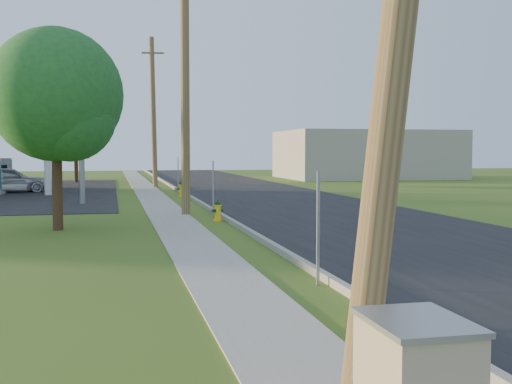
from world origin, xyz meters
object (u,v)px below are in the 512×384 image
(hydrant_far, at_px, (181,189))
(car_silver, at_px, (8,180))
(utility_pole_far, at_px, (153,112))
(hydrant_near, at_px, (367,300))
(hydrant_mid, at_px, (218,211))
(utility_pole_mid, at_px, (185,78))
(tree_lot, at_px, (77,114))
(fuel_pump_se, at_px, (4,178))
(price_pylon, at_px, (80,79))
(tree_verge, at_px, (59,100))

(hydrant_far, xyz_separation_m, car_silver, (-9.04, 5.33, 0.33))
(utility_pole_far, distance_m, hydrant_near, 33.65)
(hydrant_mid, bearing_deg, utility_pole_mid, 107.20)
(tree_lot, distance_m, hydrant_far, 17.92)
(car_silver, bearing_deg, hydrant_near, -178.94)
(utility_pole_mid, xyz_separation_m, hydrant_near, (0.71, -15.35, -4.61))
(utility_pole_mid, bearing_deg, fuel_pump_se, 117.63)
(utility_pole_mid, xyz_separation_m, tree_lot, (-5.08, 25.28, 0.03))
(utility_pole_mid, distance_m, car_silver, 17.05)
(price_pylon, bearing_deg, hydrant_near, -77.53)
(utility_pole_mid, distance_m, fuel_pump_se, 19.65)
(price_pylon, bearing_deg, car_silver, 116.35)
(utility_pole_mid, distance_m, hydrant_mid, 5.28)
(utility_pole_mid, height_order, hydrant_far, utility_pole_mid)
(utility_pole_mid, bearing_deg, hydrant_far, 85.02)
(hydrant_mid, xyz_separation_m, hydrant_far, (0.01, 11.45, 0.05))
(hydrant_far, bearing_deg, tree_verge, -111.09)
(utility_pole_mid, relative_size, hydrant_near, 14.12)
(utility_pole_mid, relative_size, tree_lot, 1.27)
(hydrant_mid, bearing_deg, utility_pole_far, 92.15)
(price_pylon, bearing_deg, hydrant_far, 36.54)
(hydrant_mid, bearing_deg, hydrant_near, -90.26)
(tree_verge, xyz_separation_m, tree_lot, (-0.97, 29.00, 1.16))
(price_pylon, relative_size, hydrant_mid, 9.39)
(hydrant_near, bearing_deg, hydrant_mid, 89.74)
(tree_lot, distance_m, hydrant_mid, 28.74)
(utility_pole_mid, relative_size, hydrant_far, 11.81)
(tree_lot, bearing_deg, utility_pole_mid, -78.64)
(fuel_pump_se, height_order, car_silver, fuel_pump_se)
(tree_lot, bearing_deg, tree_verge, -88.09)
(price_pylon, bearing_deg, hydrant_mid, -59.67)
(utility_pole_far, xyz_separation_m, hydrant_mid, (0.77, -20.48, -4.45))
(hydrant_far, bearing_deg, utility_pole_mid, -94.98)
(price_pylon, bearing_deg, utility_pole_far, 72.67)
(tree_verge, distance_m, hydrant_near, 13.06)
(fuel_pump_se, xyz_separation_m, tree_lot, (3.82, 8.28, 4.26))
(utility_pole_far, bearing_deg, utility_pole_mid, -90.00)
(tree_verge, distance_m, hydrant_mid, 6.12)
(utility_pole_mid, xyz_separation_m, utility_pole_far, (0.00, 18.00, -0.15))
(utility_pole_far, relative_size, tree_verge, 1.60)
(tree_lot, bearing_deg, hydrant_near, -81.89)
(fuel_pump_se, bearing_deg, utility_pole_mid, -62.37)
(hydrant_near, height_order, hydrant_mid, hydrant_mid)
(price_pylon, distance_m, hydrant_mid, 10.55)
(tree_verge, bearing_deg, hydrant_near, -67.47)
(utility_pole_far, bearing_deg, hydrant_far, -85.06)
(tree_lot, xyz_separation_m, hydrant_near, (5.79, -40.62, -4.65))
(utility_pole_far, distance_m, tree_verge, 22.13)
(price_pylon, bearing_deg, tree_lot, 93.41)
(utility_pole_far, distance_m, tree_lot, 8.87)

